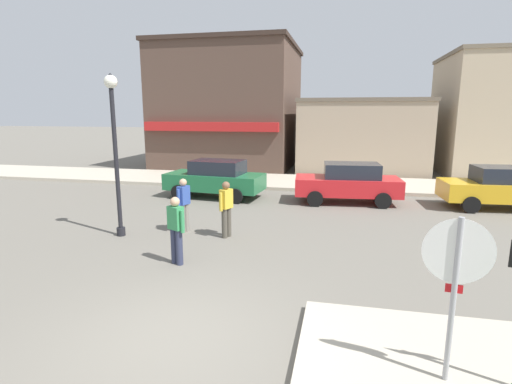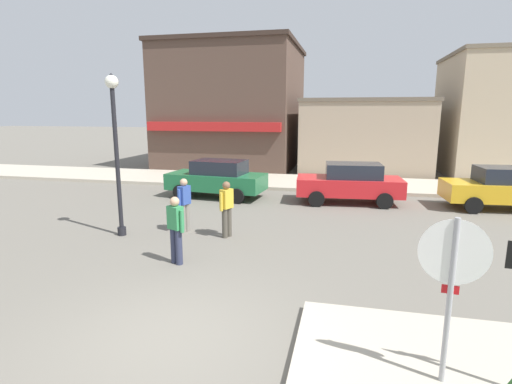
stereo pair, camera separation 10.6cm
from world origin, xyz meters
name	(u,v)px [view 1 (the left image)]	position (x,y,z in m)	size (l,w,h in m)	color
ground_plane	(172,340)	(0.00, 0.00, 0.00)	(160.00, 160.00, 0.00)	#6B665B
kerb_far	(291,182)	(0.00, 14.24, 0.07)	(80.00, 4.00, 0.15)	#B7AD99
stop_sign	(455,279)	(3.91, -0.31, 1.52)	(0.82, 0.10, 2.30)	#9E9EA3
lamp_post	(114,132)	(-3.67, 4.70, 2.96)	(0.36, 0.36, 4.54)	black
parked_car_nearest	(216,178)	(-2.63, 10.31, 0.81)	(4.15, 2.17, 1.56)	#1E6B3D
parked_car_second	(348,182)	(2.75, 10.47, 0.81)	(4.13, 2.13, 1.56)	red
parked_car_third	(501,187)	(8.20, 10.63, 0.81)	(4.11, 2.09, 1.56)	gold
pedestrian_crossing_near	(226,207)	(-0.65, 5.22, 0.87)	(0.34, 0.54, 1.61)	#4C473D
pedestrian_crossing_far	(184,204)	(-2.01, 5.42, 0.87)	(0.31, 0.55, 1.61)	gray
pedestrian_kerb_side	(176,228)	(-1.20, 3.01, 0.87)	(0.53, 0.36, 1.61)	#2D334C
building_corner_shop	(231,107)	(-4.80, 20.42, 3.83)	(8.41, 8.86, 7.66)	brown
building_storefront_left_near	(361,135)	(3.50, 19.82, 2.12)	(7.28, 6.59, 4.24)	tan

